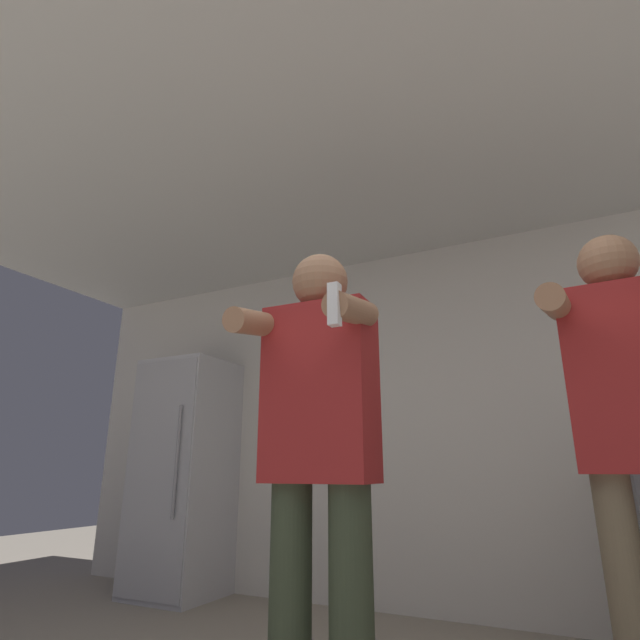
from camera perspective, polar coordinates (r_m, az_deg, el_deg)
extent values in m
cube|color=silver|center=(3.65, 17.16, -10.37)|extent=(7.00, 0.06, 2.55)
cube|color=silver|center=(2.83, 9.59, 19.50)|extent=(7.00, 3.21, 0.05)
cube|color=silver|center=(4.31, -15.25, -16.52)|extent=(0.65, 0.60, 1.78)
cube|color=#B6B6BB|center=(4.09, -18.19, -16.30)|extent=(0.62, 0.01, 1.71)
cylinder|color=#99999E|center=(3.93, -16.06, -15.18)|extent=(0.02, 0.02, 0.80)
cylinder|color=#38422D|center=(1.96, -3.44, -30.87)|extent=(0.15, 0.15, 0.87)
cylinder|color=#38422D|center=(1.87, 3.64, -31.58)|extent=(0.15, 0.15, 0.87)
cube|color=maroon|center=(1.88, 0.00, -8.17)|extent=(0.41, 0.21, 0.65)
sphere|color=#9E7051|center=(1.99, 0.00, 4.37)|extent=(0.22, 0.22, 0.22)
cylinder|color=#9E7051|center=(1.89, -7.27, -0.37)|extent=(0.10, 0.32, 0.15)
cylinder|color=#9E7051|center=(1.72, 3.67, 1.18)|extent=(0.10, 0.32, 0.15)
cube|color=white|center=(1.58, 1.66, 1.79)|extent=(0.04, 0.04, 0.14)
cylinder|color=#75664C|center=(2.15, 32.08, -26.94)|extent=(0.13, 0.13, 0.90)
cube|color=maroon|center=(2.12, 31.75, -5.50)|extent=(0.41, 0.22, 0.68)
sphere|color=#9E7051|center=(2.24, 30.01, 5.71)|extent=(0.21, 0.21, 0.21)
cylinder|color=#9E7051|center=(1.99, 25.26, 1.74)|extent=(0.12, 0.42, 0.16)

